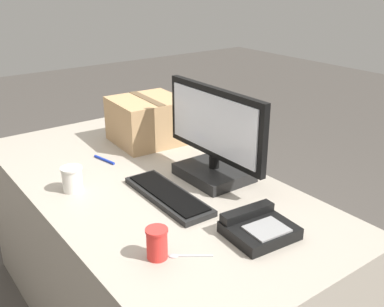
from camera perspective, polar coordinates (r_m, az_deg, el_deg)
name	(u,v)px	position (r m, az deg, el deg)	size (l,w,h in m)	color
office_desk	(149,255)	(2.10, -5.51, -12.74)	(1.80, 0.90, 0.76)	#A89E8E
monitor	(214,142)	(1.86, 2.84, 1.41)	(0.58, 0.24, 0.39)	black
keyboard	(168,195)	(1.75, -3.07, -5.31)	(0.45, 0.15, 0.03)	black
desk_phone	(258,228)	(1.54, 8.40, -9.31)	(0.21, 0.23, 0.07)	black
paper_cup_left	(72,179)	(1.86, -14.96, -3.14)	(0.09, 0.09, 0.10)	white
paper_cup_right	(157,243)	(1.40, -4.47, -11.29)	(0.07, 0.07, 0.10)	red
spoon	(184,256)	(1.43, -1.05, -12.85)	(0.09, 0.12, 0.00)	#B2B2B7
cardboard_box	(148,120)	(2.31, -5.63, 4.22)	(0.34, 0.35, 0.23)	tan
pen_marker	(104,160)	(2.13, -11.08, -0.78)	(0.14, 0.04, 0.01)	#1933B2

